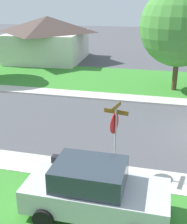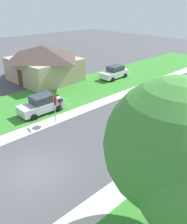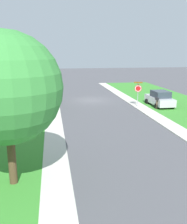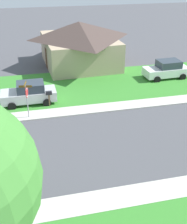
{
  "view_description": "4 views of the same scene",
  "coord_description": "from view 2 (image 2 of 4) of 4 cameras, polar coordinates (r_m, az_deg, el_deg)",
  "views": [
    {
      "loc": [
        -14.16,
        2.95,
        6.24
      ],
      "look_at": [
        -1.84,
        6.07,
        1.4
      ],
      "focal_mm": 47.66,
      "sensor_mm": 36.0,
      "label": 1
    },
    {
      "loc": [
        10.66,
        -4.83,
        9.53
      ],
      "look_at": [
        -1.6,
        6.51,
        1.4
      ],
      "focal_mm": 36.2,
      "sensor_mm": 36.0,
      "label": 2
    },
    {
      "loc": [
        4.73,
        29.79,
        5.92
      ],
      "look_at": [
        1.66,
        11.69,
        1.4
      ],
      "focal_mm": 39.47,
      "sensor_mm": 36.0,
      "label": 3
    },
    {
      "loc": [
        14.46,
        5.06,
        10.25
      ],
      "look_at": [
        -1.73,
        8.79,
        1.4
      ],
      "focal_mm": 46.09,
      "sensor_mm": 36.0,
      "label": 4
    }
  ],
  "objects": [
    {
      "name": "tree_sidewalk_far",
      "position": [
        9.21,
        20.27,
        -10.12
      ],
      "size": [
        5.85,
        5.44,
        7.25
      ],
      "color": "#4C3823",
      "rests_on": "ground"
    },
    {
      "name": "stop_sign_far_corner",
      "position": [
        19.37,
        -9.84,
        2.32
      ],
      "size": [
        0.91,
        0.91,
        2.77
      ],
      "color": "#9E9EA3",
      "rests_on": "ground"
    },
    {
      "name": "house_left_setback",
      "position": [
        31.1,
        -12.47,
        12.07
      ],
      "size": [
        9.4,
        8.27,
        4.6
      ],
      "color": "tan",
      "rests_on": "ground"
    },
    {
      "name": "mailbox",
      "position": [
        21.7,
        -8.37,
        2.54
      ],
      "size": [
        0.24,
        0.48,
        1.31
      ],
      "color": "brown",
      "rests_on": "ground"
    },
    {
      "name": "sidewalk_west",
      "position": [
        24.68,
        4.49,
        3.29
      ],
      "size": [
        1.4,
        56.0,
        0.1
      ],
      "primitive_type": "cube",
      "color": "beige",
      "rests_on": "ground"
    },
    {
      "name": "ground_plane",
      "position": [
        15.09,
        -14.61,
        -14.21
      ],
      "size": [
        120.0,
        120.0,
        0.0
      ],
      "primitive_type": "plane",
      "color": "#4C4C51"
    },
    {
      "name": "car_silver_driveway_right",
      "position": [
        21.81,
        -12.98,
        1.88
      ],
      "size": [
        2.06,
        4.31,
        1.76
      ],
      "color": "silver",
      "rests_on": "ground"
    },
    {
      "name": "car_white_across_road",
      "position": [
        31.61,
        5.32,
        9.95
      ],
      "size": [
        2.15,
        4.36,
        1.76
      ],
      "color": "white",
      "rests_on": "ground"
    },
    {
      "name": "lawn_west",
      "position": [
        27.85,
        -2.62,
        6.01
      ],
      "size": [
        8.0,
        56.0,
        0.08
      ],
      "primitive_type": "cube",
      "color": "#38842D",
      "rests_on": "ground"
    }
  ]
}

